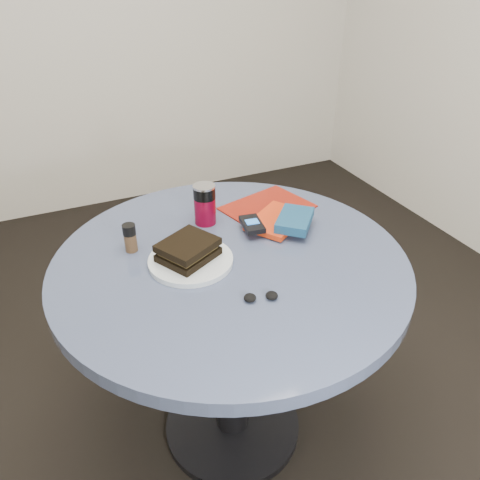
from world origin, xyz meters
name	(u,v)px	position (x,y,z in m)	size (l,w,h in m)	color
ground	(233,426)	(0.00, 0.00, 0.00)	(4.00, 4.00, 0.00)	black
table	(231,302)	(0.00, 0.00, 0.59)	(1.00, 1.00, 0.75)	black
plate	(191,261)	(-0.11, 0.02, 0.76)	(0.23, 0.23, 0.01)	silver
sandwich	(188,250)	(-0.11, 0.03, 0.79)	(0.19, 0.18, 0.05)	black
soda_can	(205,204)	(0.01, 0.21, 0.82)	(0.09, 0.09, 0.13)	maroon
pepper_grinder	(130,238)	(-0.24, 0.15, 0.79)	(0.05, 0.05, 0.08)	#45301D
magazine	(267,207)	(0.23, 0.22, 0.75)	(0.27, 0.21, 0.00)	maroon
red_book	(277,220)	(0.21, 0.11, 0.76)	(0.20, 0.13, 0.02)	#BB2E0E
novel	(295,220)	(0.24, 0.06, 0.79)	(0.15, 0.10, 0.03)	navy
mp3_player	(252,224)	(0.11, 0.10, 0.78)	(0.07, 0.11, 0.02)	black
headphones	(261,297)	(0.00, -0.20, 0.76)	(0.09, 0.05, 0.02)	black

